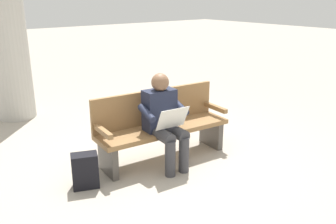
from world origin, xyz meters
The scene contains 5 objects.
ground_plane centered at (0.00, 0.00, 0.00)m, with size 40.00×40.00×0.00m, color #A89E8E.
bench_near centered at (-0.01, -0.07, 0.46)m, with size 1.84×0.64×0.90m.
person_seated centered at (0.11, 0.15, 0.63)m, with size 0.60×0.60×1.18m.
backpack centered at (1.15, 0.04, 0.20)m, with size 0.34×0.30×0.40m.
support_pillar centered at (1.00, -2.98, 1.71)m, with size 0.63×0.63×3.42m, color #B2AFA8.
Camera 1 is at (2.68, 3.49, 2.09)m, focal length 38.64 mm.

